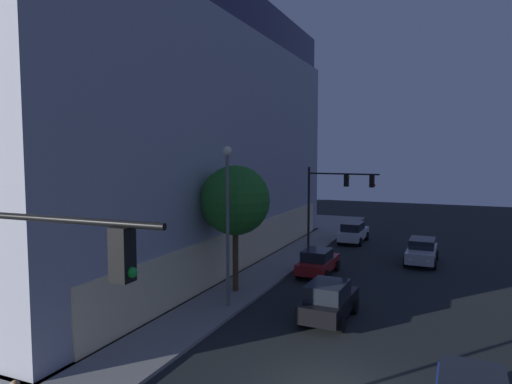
% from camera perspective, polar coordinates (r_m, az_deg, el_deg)
% --- Properties ---
extents(modern_building, '(33.73, 31.82, 18.46)m').
position_cam_1_polar(modern_building, '(38.41, -23.07, 6.90)').
color(modern_building, '#4C4C51').
rests_on(modern_building, ground).
extents(traffic_light_far_corner, '(0.69, 5.55, 6.37)m').
position_cam_1_polar(traffic_light_far_corner, '(34.94, 9.85, 0.08)').
color(traffic_light_far_corner, black).
rests_on(traffic_light_far_corner, sidewalk_corner).
extents(street_lamp_sidewalk, '(0.44, 0.44, 7.70)m').
position_cam_1_polar(street_lamp_sidewalk, '(21.50, -3.62, -1.80)').
color(street_lamp_sidewalk, slate).
rests_on(street_lamp_sidewalk, sidewalk_corner).
extents(sidewalk_tree, '(3.72, 3.72, 6.75)m').
position_cam_1_polar(sidewalk_tree, '(23.98, -2.64, -1.09)').
color(sidewalk_tree, '#49331E').
rests_on(sidewalk_tree, sidewalk_corner).
extents(car_black, '(4.13, 2.13, 1.77)m').
position_cam_1_polar(car_black, '(21.14, 9.18, -13.39)').
color(car_black, black).
rests_on(car_black, ground).
extents(car_red, '(4.27, 2.01, 1.62)m').
position_cam_1_polar(car_red, '(28.59, 7.83, -8.71)').
color(car_red, maroon).
rests_on(car_red, ground).
extents(car_silver, '(4.71, 2.09, 1.65)m').
position_cam_1_polar(car_silver, '(33.31, 20.21, -6.98)').
color(car_silver, '#B7BABF').
rests_on(car_silver, ground).
extents(car_white, '(4.74, 2.04, 1.74)m').
position_cam_1_polar(car_white, '(39.40, 12.20, -4.96)').
color(car_white, silver).
rests_on(car_white, ground).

